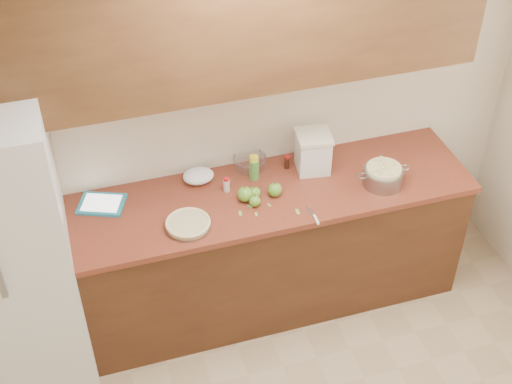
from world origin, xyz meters
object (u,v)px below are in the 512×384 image
object	(u,v)px
pie	(188,224)
flour_canister	(313,152)
colander	(383,176)
tablet	(102,204)

from	to	relation	value
pie	flour_canister	size ratio (longest dim) A/B	1.03
pie	flour_canister	world-z (taller)	flour_canister
pie	colander	xyz separation A→B (m)	(1.20, 0.04, 0.04)
colander	tablet	size ratio (longest dim) A/B	1.05
tablet	colander	bearing A→B (deg)	11.94
pie	tablet	distance (m)	0.55
colander	flour_canister	size ratio (longest dim) A/B	1.29
flour_canister	tablet	bearing A→B (deg)	178.63
flour_canister	pie	bearing A→B (deg)	-160.62
pie	colander	bearing A→B (deg)	1.73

